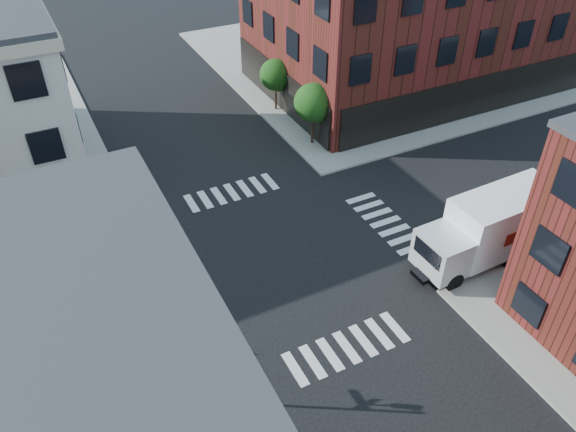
{
  "coord_description": "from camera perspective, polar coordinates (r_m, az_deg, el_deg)",
  "views": [
    {
      "loc": [
        -10.05,
        -20.8,
        20.63
      ],
      "look_at": [
        0.61,
        0.24,
        2.5
      ],
      "focal_mm": 35.0,
      "sensor_mm": 36.0,
      "label": 1
    }
  ],
  "objects": [
    {
      "name": "ground",
      "position": [
        30.98,
        -0.81,
        -4.22
      ],
      "size": [
        120.0,
        120.0,
        0.0
      ],
      "primitive_type": "plane",
      "color": "black",
      "rests_on": "ground"
    },
    {
      "name": "sidewalk_ne",
      "position": [
        55.98,
        9.4,
        15.52
      ],
      "size": [
        30.0,
        30.0,
        0.15
      ],
      "primitive_type": "cube",
      "color": "gray",
      "rests_on": "ground"
    },
    {
      "name": "building_ne",
      "position": [
        50.02,
        13.03,
        19.65
      ],
      "size": [
        25.0,
        16.0,
        12.0
      ],
      "primitive_type": "cube",
      "color": "#411910",
      "rests_on": "ground"
    },
    {
      "name": "tree_near",
      "position": [
        39.53,
        2.66,
        11.28
      ],
      "size": [
        2.69,
        2.69,
        4.49
      ],
      "color": "black",
      "rests_on": "ground"
    },
    {
      "name": "tree_far",
      "position": [
        44.48,
        -1.21,
        14.01
      ],
      "size": [
        2.43,
        2.43,
        4.07
      ],
      "color": "black",
      "rests_on": "ground"
    },
    {
      "name": "signal_pole",
      "position": [
        22.95,
        -8.82,
        -13.86
      ],
      "size": [
        1.29,
        1.24,
        4.6
      ],
      "color": "black",
      "rests_on": "ground"
    },
    {
      "name": "box_truck",
      "position": [
        31.67,
        19.99,
        -1.11
      ],
      "size": [
        8.63,
        2.82,
        3.87
      ],
      "rotation": [
        0.0,
        0.0,
        0.03
      ],
      "color": "white",
      "rests_on": "ground"
    },
    {
      "name": "traffic_cone",
      "position": [
        26.28,
        -6.18,
        -13.17
      ],
      "size": [
        0.47,
        0.47,
        0.8
      ],
      "rotation": [
        0.0,
        0.0,
        0.09
      ],
      "color": "#FF490B",
      "rests_on": "ground"
    }
  ]
}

